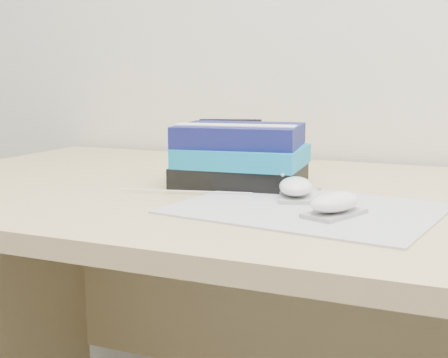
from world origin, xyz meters
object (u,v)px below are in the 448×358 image
at_px(mouse_front, 335,204).
at_px(pouch, 230,148).
at_px(desk, 330,315).
at_px(book_stack, 241,155).
at_px(mouse_rear, 296,188).

xyz_separation_m(mouse_front, pouch, (-0.28, 0.29, 0.03)).
relative_size(desk, pouch, 11.29).
height_order(desk, book_stack, book_stack).
relative_size(desk, book_stack, 6.62).
bearing_deg(mouse_front, mouse_rear, 132.60).
bearing_deg(book_stack, mouse_front, -41.35).
relative_size(book_stack, pouch, 1.71).
bearing_deg(pouch, mouse_front, -46.01).
height_order(desk, mouse_front, mouse_front).
xyz_separation_m(mouse_rear, mouse_front, (0.08, -0.09, -0.00)).
bearing_deg(book_stack, desk, 11.12).
xyz_separation_m(mouse_front, book_stack, (-0.22, 0.19, 0.03)).
relative_size(desk, mouse_front, 15.16).
height_order(desk, mouse_rear, mouse_rear).
bearing_deg(desk, pouch, 163.52).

